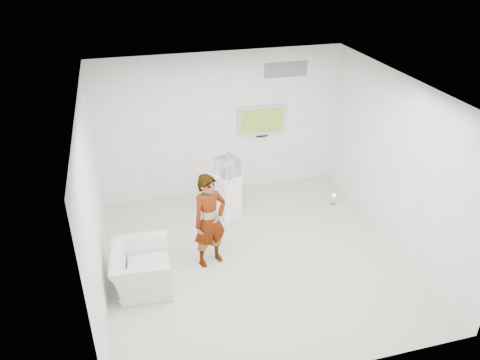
{
  "coord_description": "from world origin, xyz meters",
  "views": [
    {
      "loc": [
        -1.94,
        -6.2,
        5.06
      ],
      "look_at": [
        -0.11,
        0.6,
        1.24
      ],
      "focal_mm": 35.0,
      "sensor_mm": 36.0,
      "label": 1
    }
  ],
  "objects": [
    {
      "name": "console",
      "position": [
        -0.12,
        1.44,
        1.01
      ],
      "size": [
        0.1,
        0.17,
        0.23
      ],
      "primitive_type": "cube",
      "rotation": [
        0.0,
        0.0,
        0.34
      ],
      "color": "white",
      "rests_on": "pedestal"
    },
    {
      "name": "person",
      "position": [
        -0.76,
        0.1,
        0.83
      ],
      "size": [
        0.7,
        0.58,
        1.66
      ],
      "primitive_type": "imported",
      "rotation": [
        0.0,
        0.0,
        0.35
      ],
      "color": "silver",
      "rests_on": "room"
    },
    {
      "name": "vitrine",
      "position": [
        -0.12,
        1.44,
        1.08
      ],
      "size": [
        0.49,
        0.49,
        0.37
      ],
      "primitive_type": "cube",
      "rotation": [
        0.0,
        0.0,
        0.47
      ],
      "color": "white",
      "rests_on": "pedestal"
    },
    {
      "name": "logo_decal",
      "position": [
        1.35,
        2.49,
        2.55
      ],
      "size": [
        0.9,
        0.02,
        0.3
      ],
      "primitive_type": "cube",
      "color": "slate",
      "rests_on": "room"
    },
    {
      "name": "wii_remote",
      "position": [
        -0.57,
        0.33,
        1.49
      ],
      "size": [
        0.09,
        0.14,
        0.03
      ],
      "primitive_type": "cube",
      "rotation": [
        0.0,
        0.0,
        0.42
      ],
      "color": "white",
      "rests_on": "person"
    },
    {
      "name": "room",
      "position": [
        0.0,
        0.0,
        1.5
      ],
      "size": [
        5.01,
        5.01,
        3.0
      ],
      "color": "beige",
      "rests_on": "ground"
    },
    {
      "name": "tv",
      "position": [
        0.85,
        2.45,
        1.55
      ],
      "size": [
        1.0,
        0.08,
        0.6
      ],
      "primitive_type": "cube",
      "color": "silver",
      "rests_on": "room"
    },
    {
      "name": "pedestal",
      "position": [
        -0.12,
        1.44,
        0.45
      ],
      "size": [
        0.56,
        0.56,
        0.9
      ],
      "primitive_type": "cube",
      "rotation": [
        0.0,
        0.0,
        0.34
      ],
      "color": "white",
      "rests_on": "room"
    },
    {
      "name": "floor_uplight",
      "position": [
        2.06,
        1.26,
        0.12
      ],
      "size": [
        0.18,
        0.18,
        0.25
      ],
      "primitive_type": "cylinder",
      "rotation": [
        0.0,
        0.0,
        0.1
      ],
      "color": "silver",
      "rests_on": "room"
    },
    {
      "name": "armchair",
      "position": [
        -1.93,
        -0.2,
        0.34
      ],
      "size": [
        0.98,
        1.1,
        0.67
      ],
      "primitive_type": "imported",
      "rotation": [
        0.0,
        0.0,
        1.49
      ],
      "color": "silver",
      "rests_on": "room"
    }
  ]
}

